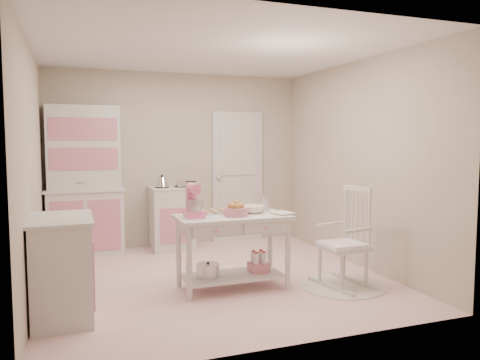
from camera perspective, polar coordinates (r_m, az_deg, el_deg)
name	(u,v)px	position (r m, az deg, el deg)	size (l,w,h in m)	color
room_shell	(214,136)	(5.31, -3.21, 5.37)	(3.84, 3.84, 2.62)	pink
door	(238,177)	(7.41, -0.30, 0.41)	(0.82, 0.05, 2.04)	silver
hutch	(85,181)	(6.77, -18.43, -0.11)	(1.06, 0.50, 2.08)	silver
stove	(172,218)	(6.93, -8.28, -4.63)	(0.62, 0.57, 0.92)	silver
base_cabinet	(62,268)	(4.56, -20.86, -9.97)	(0.54, 0.84, 0.92)	silver
lace_rug	(342,286)	(5.38, 12.38, -12.48)	(0.92, 0.92, 0.01)	white
rocking_chair	(343,237)	(5.25, 12.50, -6.81)	(0.48, 0.72, 1.10)	silver
work_table	(233,252)	(5.09, -0.88, -8.78)	(1.20, 0.60, 0.80)	silver
stand_mixer	(194,201)	(4.89, -5.63, -2.58)	(0.20, 0.28, 0.34)	pink
cookie_tray	(214,213)	(5.13, -3.13, -4.02)	(0.34, 0.24, 0.02)	silver
bread_basket	(236,212)	(4.96, -0.48, -3.90)	(0.25, 0.25, 0.09)	#D37991
mixing_bowl	(253,209)	(5.17, 1.56, -3.58)	(0.27, 0.27, 0.08)	white
metal_pitcher	(265,204)	(5.30, 3.05, -2.89)	(0.10, 0.10, 0.17)	silver
recipe_book	(276,214)	(5.06, 4.39, -4.12)	(0.18, 0.25, 0.02)	white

